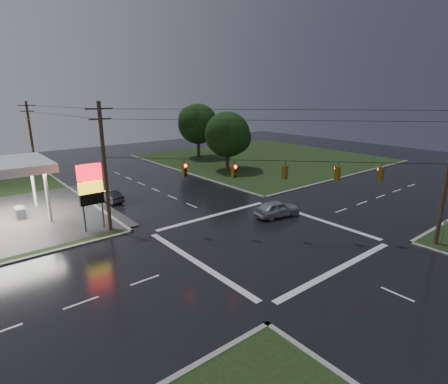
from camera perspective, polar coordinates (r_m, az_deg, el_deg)
ground at (r=29.56m, az=6.78°, el=-7.36°), size 120.00×120.00×0.00m
grass_ne at (r=64.99m, az=6.50°, el=5.53°), size 36.00×36.00×0.08m
pylon_sign at (r=31.61m, az=-20.96°, el=0.90°), size 2.00×0.35×6.00m
utility_pole_nw at (r=30.62m, az=-18.90°, el=3.94°), size 2.20×0.32×11.00m
utility_pole_se at (r=31.16m, az=32.71°, el=2.45°), size 2.20×0.32×11.00m
utility_pole_n at (r=58.01m, az=-28.96°, el=7.85°), size 2.20×0.32×10.50m
traffic_signals at (r=27.67m, az=7.27°, el=5.07°), size 26.87×26.87×1.47m
tree_ne_near at (r=53.31m, az=0.68°, el=9.37°), size 7.99×6.80×8.98m
tree_ne_far at (r=64.57m, az=-4.15°, el=11.02°), size 8.46×7.20×9.80m
car_north at (r=40.46m, az=-18.15°, el=-0.63°), size 1.80×4.11×1.31m
car_crossing at (r=34.32m, az=8.67°, el=-2.68°), size 4.90×2.68×1.58m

